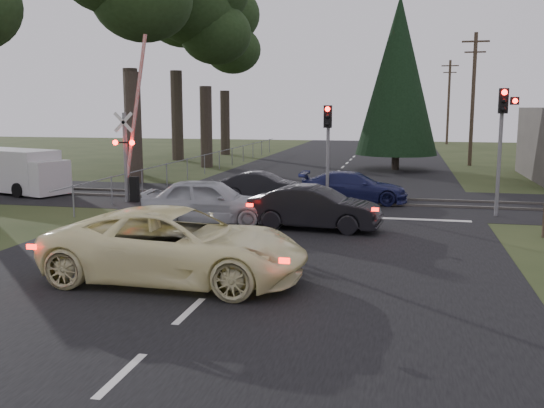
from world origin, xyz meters
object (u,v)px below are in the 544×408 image
(utility_pole_mid, at_px, (473,97))
(dark_car_far, at_px, (263,186))
(cream_coupe, at_px, (177,245))
(silver_car, at_px, (209,201))
(white_van, at_px, (19,171))
(dark_hatchback, at_px, (315,208))
(traffic_signal_right, at_px, (503,127))
(crossing_signal, at_px, (130,154))
(traffic_signal_center, at_px, (328,137))
(utility_pole_far, at_px, (449,100))
(blue_sedan, at_px, (353,187))

(utility_pole_mid, distance_m, dark_car_far, 21.62)
(cream_coupe, distance_m, silver_car, 7.03)
(silver_car, xyz_separation_m, white_van, (-11.11, 5.23, 0.25))
(dark_hatchback, bearing_deg, cream_coupe, 166.87)
(traffic_signal_right, bearing_deg, crossing_signal, 178.79)
(dark_hatchback, xyz_separation_m, silver_car, (-3.74, 0.16, 0.08))
(utility_pole_mid, bearing_deg, traffic_signal_center, -111.21)
(traffic_signal_center, relative_size, utility_pole_far, 0.46)
(crossing_signal, height_order, utility_pole_mid, utility_pole_mid)
(traffic_signal_center, distance_m, blue_sedan, 2.56)
(silver_car, height_order, white_van, white_van)
(traffic_signal_center, relative_size, blue_sedan, 0.90)
(traffic_signal_right, distance_m, utility_pole_mid, 20.60)
(dark_car_far, relative_size, white_van, 0.66)
(white_van, bearing_deg, dark_hatchback, -1.63)
(silver_car, bearing_deg, traffic_signal_center, -40.67)
(utility_pole_mid, relative_size, dark_car_far, 2.43)
(traffic_signal_right, distance_m, silver_car, 10.97)
(crossing_signal, xyz_separation_m, silver_car, (4.77, -3.92, -1.27))
(dark_hatchback, bearing_deg, white_van, 75.60)
(utility_pole_far, relative_size, white_van, 1.61)
(traffic_signal_center, height_order, blue_sedan, traffic_signal_center)
(silver_car, distance_m, white_van, 12.28)
(traffic_signal_right, bearing_deg, blue_sedan, 158.70)
(traffic_signal_right, relative_size, utility_pole_far, 0.52)
(cream_coupe, distance_m, white_van, 17.46)
(traffic_signal_center, relative_size, white_van, 0.73)
(dark_car_far, bearing_deg, traffic_signal_right, -101.96)
(blue_sedan, distance_m, white_van, 15.63)
(traffic_signal_center, bearing_deg, dark_hatchback, -87.19)
(crossing_signal, xyz_separation_m, white_van, (-6.34, 1.32, -1.01))
(traffic_signal_center, xyz_separation_m, blue_sedan, (1.01, 0.96, -2.15))
(dark_car_far, bearing_deg, utility_pole_mid, -29.22)
(traffic_signal_center, xyz_separation_m, white_van, (-14.61, 0.43, -1.76))
(crossing_signal, distance_m, traffic_signal_center, 8.36)
(dark_hatchback, bearing_deg, dark_car_far, 34.18)
(cream_coupe, xyz_separation_m, silver_car, (-1.47, 6.87, -0.06))
(cream_coupe, bearing_deg, traffic_signal_right, -38.38)
(traffic_signal_right, relative_size, dark_hatchback, 1.08)
(utility_pole_mid, height_order, utility_pole_far, same)
(crossing_signal, bearing_deg, traffic_signal_center, 6.15)
(utility_pole_far, xyz_separation_m, white_van, (-22.11, -43.89, -3.68))
(utility_pole_far, relative_size, cream_coupe, 1.47)
(blue_sedan, bearing_deg, utility_pole_far, -10.13)
(traffic_signal_center, bearing_deg, dark_car_far, 164.04)
(white_van, bearing_deg, cream_coupe, -25.56)
(dark_car_far, bearing_deg, dark_hatchback, -151.18)
(utility_pole_mid, distance_m, cream_coupe, 32.66)
(crossing_signal, xyz_separation_m, dark_car_far, (5.35, 1.73, -1.45))
(utility_pole_mid, xyz_separation_m, dark_hatchback, (-7.26, -24.29, -4.01))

